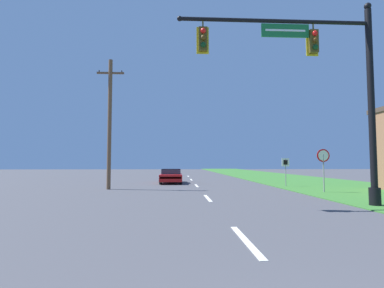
% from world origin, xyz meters
% --- Properties ---
extents(grass_verge_right, '(10.00, 110.00, 0.04)m').
position_xyz_m(grass_verge_right, '(10.50, 30.00, 0.02)').
color(grass_verge_right, '#38752D').
rests_on(grass_verge_right, ground).
extents(road_center_line, '(0.16, 34.80, 0.01)m').
position_xyz_m(road_center_line, '(0.00, 22.00, 0.01)').
color(road_center_line, silver).
rests_on(road_center_line, ground).
extents(signal_mast, '(8.16, 0.47, 8.36)m').
position_xyz_m(signal_mast, '(4.56, 10.95, 5.04)').
color(signal_mast, black).
rests_on(signal_mast, grass_verge_right).
extents(car_ahead, '(1.82, 4.50, 1.19)m').
position_xyz_m(car_ahead, '(-1.98, 25.09, 0.60)').
color(car_ahead, black).
rests_on(car_ahead, ground).
extents(stop_sign, '(0.76, 0.07, 2.50)m').
position_xyz_m(stop_sign, '(7.07, 16.40, 1.86)').
color(stop_sign, gray).
rests_on(stop_sign, grass_verge_right).
extents(route_sign_post, '(0.55, 0.06, 2.03)m').
position_xyz_m(route_sign_post, '(6.44, 20.82, 1.53)').
color(route_sign_post, gray).
rests_on(route_sign_post, grass_verge_right).
extents(utility_pole_near, '(1.80, 0.26, 8.66)m').
position_xyz_m(utility_pole_near, '(-5.98, 19.29, 4.48)').
color(utility_pole_near, brown).
rests_on(utility_pole_near, ground).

